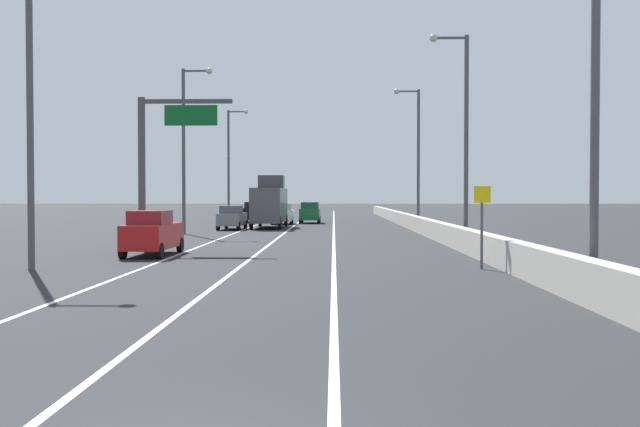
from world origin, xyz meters
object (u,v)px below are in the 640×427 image
(car_green_2, at_px, (310,213))
(lamp_post_right_near, at_px, (587,52))
(lamp_post_right_third, at_px, (416,149))
(car_blue_4, at_px, (262,210))
(car_white_0, at_px, (282,214))
(overhead_sign_gantry, at_px, (156,154))
(car_red_5, at_px, (152,233))
(car_black_3, at_px, (253,212))
(box_truck, at_px, (270,204))
(lamp_post_left_mid, at_px, (187,140))
(lamp_post_left_far, at_px, (231,158))
(lamp_post_left_near, at_px, (36,88))
(lamp_post_right_second, at_px, (462,125))
(car_gray_1, at_px, (232,218))
(speed_advisory_sign, at_px, (482,220))

(car_green_2, bearing_deg, lamp_post_right_near, -79.70)
(lamp_post_right_third, xyz_separation_m, car_blue_4, (-14.79, 21.52, -5.49))
(lamp_post_right_near, distance_m, car_blue_4, 63.34)
(car_white_0, bearing_deg, overhead_sign_gantry, -97.27)
(car_white_0, xyz_separation_m, car_red_5, (-3.26, -34.92, 0.03))
(car_black_3, bearing_deg, box_truck, -77.11)
(lamp_post_right_near, distance_m, car_green_2, 50.76)
(lamp_post_left_mid, relative_size, car_white_0, 2.51)
(lamp_post_left_far, bearing_deg, box_truck, -69.85)
(lamp_post_right_third, distance_m, lamp_post_left_far, 22.21)
(lamp_post_left_near, height_order, box_truck, lamp_post_left_near)
(lamp_post_right_near, xyz_separation_m, car_red_5, (-14.77, 12.21, -5.49))
(lamp_post_right_second, height_order, car_gray_1, lamp_post_right_second)
(speed_advisory_sign, xyz_separation_m, car_gray_1, (-13.33, 30.04, -0.83))
(lamp_post_left_far, xyz_separation_m, car_blue_4, (2.48, 7.56, -5.49))
(lamp_post_right_second, distance_m, lamp_post_left_mid, 19.80)
(overhead_sign_gantry, bearing_deg, car_blue_4, 89.12)
(lamp_post_left_near, xyz_separation_m, car_gray_1, (2.58, 30.63, -5.55))
(car_red_5, relative_size, box_truck, 0.61)
(lamp_post_right_third, bearing_deg, lamp_post_left_mid, -149.49)
(car_green_2, bearing_deg, lamp_post_left_near, -100.74)
(car_blue_4, bearing_deg, lamp_post_right_near, -76.44)
(overhead_sign_gantry, relative_size, lamp_post_right_near, 0.66)
(lamp_post_left_mid, height_order, box_truck, lamp_post_left_mid)
(car_black_3, bearing_deg, lamp_post_right_third, -37.27)
(lamp_post_right_third, bearing_deg, speed_advisory_sign, -92.40)
(lamp_post_right_second, xyz_separation_m, car_black_3, (-14.90, 31.05, -5.48))
(lamp_post_left_near, height_order, car_white_0, lamp_post_left_near)
(car_white_0, height_order, car_green_2, car_green_2)
(lamp_post_right_near, relative_size, car_blue_4, 2.44)
(car_green_2, distance_m, car_red_5, 37.88)
(lamp_post_left_mid, bearing_deg, lamp_post_right_third, 30.51)
(speed_advisory_sign, relative_size, lamp_post_right_second, 0.26)
(car_white_0, xyz_separation_m, car_gray_1, (-3.21, -10.50, -0.03))
(lamp_post_right_second, xyz_separation_m, lamp_post_left_mid, (-17.10, 9.98, 0.00))
(car_gray_1, xyz_separation_m, car_black_3, (0.07, 14.34, 0.08))
(lamp_post_left_far, relative_size, car_black_3, 2.76)
(speed_advisory_sign, xyz_separation_m, car_blue_4, (-13.40, 54.76, -0.77))
(car_green_2, height_order, car_red_5, car_green_2)
(car_blue_4, bearing_deg, car_red_5, -89.96)
(car_white_0, relative_size, car_gray_1, 0.99)
(lamp_post_right_third, bearing_deg, lamp_post_right_second, -89.28)
(lamp_post_right_second, distance_m, lamp_post_left_far, 38.14)
(lamp_post_right_near, height_order, car_blue_4, lamp_post_right_near)
(lamp_post_right_near, distance_m, car_black_3, 53.31)
(lamp_post_right_third, bearing_deg, car_gray_1, -167.75)
(lamp_post_right_near, xyz_separation_m, box_truck, (-12.02, 39.46, -4.49))
(lamp_post_right_third, height_order, car_red_5, lamp_post_right_third)
(lamp_post_left_far, height_order, car_blue_4, lamp_post_left_far)
(car_white_0, distance_m, box_truck, 7.75)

